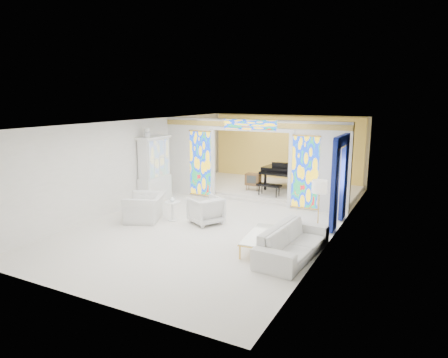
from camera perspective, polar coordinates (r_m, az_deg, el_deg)
The scene contains 24 objects.
floor at distance 12.90m, azimuth 0.18°, elevation -5.35°, with size 12.00×12.00×0.00m, color silver.
ceiling at distance 12.36m, azimuth 0.19°, elevation 8.08°, with size 7.00×12.00×0.02m, color white.
wall_back at distance 18.03m, azimuth 8.94°, elevation 4.26°, with size 7.00×0.02×3.00m, color white.
wall_front at distance 7.84m, azimuth -20.34°, elevation -5.89°, with size 7.00×0.02×3.00m, color white.
wall_left at distance 14.45m, azimuth -12.27°, elevation 2.34°, with size 0.02×12.00×3.00m, color white.
wall_right at distance 11.41m, azimuth 16.03°, elevation -0.28°, with size 0.02×12.00×3.00m, color white.
partition_wall at distance 14.30m, azimuth 3.84°, elevation 3.10°, with size 7.00×0.22×3.00m.
stained_glass_left at distance 15.17m, azimuth -3.39°, elevation 2.25°, with size 0.90×0.04×2.40m, color gold.
stained_glass_right at distance 13.59m, azimuth 11.51°, elevation 0.94°, with size 0.90×0.04×2.40m, color gold.
stained_glass_transom at distance 14.08m, azimuth 3.73°, elevation 7.75°, with size 2.00×0.04×0.34m, color gold.
alcove_platform at distance 16.51m, azimuth 6.69°, elevation -1.32°, with size 6.80×3.80×0.18m, color silver.
gold_curtain_back at distance 17.92m, azimuth 8.82°, elevation 4.22°, with size 6.70×0.10×2.90m, color #FDD058.
chandelier at distance 15.98m, azimuth 7.45°, elevation 7.16°, with size 0.48×0.48×0.30m, color gold.
blue_drapes at distance 12.09m, azimuth 16.25°, elevation 0.73°, with size 0.14×1.85×2.65m.
china_cabinet at distance 14.79m, azimuth -9.90°, elevation 1.34°, with size 0.56×1.46×2.72m.
armchair_left at distance 12.64m, azimuth -11.19°, elevation -4.01°, with size 1.25×1.09×0.81m, color white.
armchair_right at distance 12.11m, azimuth -2.62°, elevation -4.47°, with size 0.87×0.90×0.82m, color white.
sofa at distance 9.78m, azimuth 9.83°, elevation -8.85°, with size 2.54×0.99×0.74m, color white.
side_table at distance 12.47m, azimuth -7.37°, elevation -4.16°, with size 0.62×0.62×0.60m.
vase at distance 12.40m, azimuth -7.41°, elevation -2.84°, with size 0.17×0.17×0.18m, color silver.
coffee_table at distance 10.17m, azimuth 4.98°, elevation -8.00°, with size 0.72×1.79×0.39m.
floor_lamp at distance 10.65m, azimuth 13.48°, elevation -1.49°, with size 0.44×0.44×1.65m.
grand_piano at distance 16.10m, azimuth 9.38°, elevation 1.32°, with size 1.90×2.82×1.11m.
tv_console at distance 15.65m, azimuth 4.17°, elevation -0.05°, with size 0.59×0.42×0.66m.
Camera 1 is at (5.63, -10.98, 3.76)m, focal length 32.00 mm.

